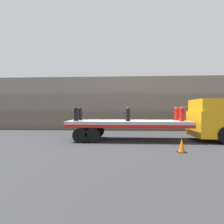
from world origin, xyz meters
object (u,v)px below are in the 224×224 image
(fire_hydrant_black_near_0, at_px, (76,114))
(fire_hydrant_red_near_2, at_px, (182,114))
(flatbed_trailer, at_px, (120,124))
(fire_hydrant_red_far_2, at_px, (177,114))
(traffic_cone, at_px, (182,145))
(fire_hydrant_black_far_0, at_px, (80,114))
(fire_hydrant_black_far_1, at_px, (128,114))
(fire_hydrant_black_near_1, at_px, (128,114))
(truck_cab, at_px, (211,120))

(fire_hydrant_black_near_0, distance_m, fire_hydrant_red_near_2, 7.04)
(flatbed_trailer, bearing_deg, fire_hydrant_black_near_0, -169.36)
(fire_hydrant_black_near_0, xyz_separation_m, fire_hydrant_red_far_2, (7.04, 1.13, 0.00))
(flatbed_trailer, xyz_separation_m, traffic_cone, (3.08, -3.42, -0.76))
(fire_hydrant_black_far_0, bearing_deg, fire_hydrant_red_near_2, -9.09)
(fire_hydrant_black_far_1, bearing_deg, fire_hydrant_black_near_1, -90.00)
(fire_hydrant_black_near_0, height_order, fire_hydrant_black_far_0, same)
(fire_hydrant_black_far_1, xyz_separation_m, traffic_cone, (2.56, -3.98, -1.47))
(fire_hydrant_black_near_1, bearing_deg, fire_hydrant_black_far_1, 90.00)
(fire_hydrant_black_far_0, bearing_deg, fire_hydrant_black_near_0, -90.00)
(fire_hydrant_black_far_1, relative_size, fire_hydrant_red_far_2, 1.00)
(fire_hydrant_black_near_1, bearing_deg, traffic_cone, -48.16)
(fire_hydrant_black_near_0, relative_size, fire_hydrant_red_far_2, 1.00)
(fire_hydrant_black_far_1, height_order, fire_hydrant_red_far_2, same)
(fire_hydrant_black_near_0, height_order, fire_hydrant_red_far_2, same)
(truck_cab, distance_m, fire_hydrant_black_near_0, 9.17)
(truck_cab, xyz_separation_m, fire_hydrant_red_near_2, (-2.10, -0.56, 0.39))
(flatbed_trailer, relative_size, fire_hydrant_red_near_2, 8.87)
(flatbed_trailer, bearing_deg, fire_hydrant_black_far_0, 169.36)
(fire_hydrant_red_far_2, bearing_deg, traffic_cone, -103.62)
(fire_hydrant_black_near_1, bearing_deg, fire_hydrant_red_far_2, 17.74)
(flatbed_trailer, relative_size, fire_hydrant_black_near_0, 8.87)
(fire_hydrant_black_near_0, xyz_separation_m, fire_hydrant_black_far_1, (3.52, 1.13, 0.00))
(fire_hydrant_black_near_1, xyz_separation_m, traffic_cone, (2.56, -2.85, -1.47))
(fire_hydrant_red_near_2, relative_size, traffic_cone, 1.34)
(truck_cab, relative_size, fire_hydrant_black_far_1, 3.04)
(fire_hydrant_black_far_0, bearing_deg, traffic_cone, -33.23)
(fire_hydrant_red_near_2, distance_m, fire_hydrant_red_far_2, 1.13)
(fire_hydrant_red_near_2, relative_size, fire_hydrant_red_far_2, 1.00)
(fire_hydrant_black_far_0, xyz_separation_m, fire_hydrant_red_near_2, (7.04, -1.13, 0.00))
(truck_cab, relative_size, fire_hydrant_black_near_0, 3.04)
(truck_cab, relative_size, flatbed_trailer, 0.34)
(truck_cab, bearing_deg, fire_hydrant_black_near_0, -176.47)
(truck_cab, bearing_deg, fire_hydrant_black_far_0, 176.47)
(fire_hydrant_black_near_1, height_order, fire_hydrant_red_near_2, same)
(fire_hydrant_black_near_0, bearing_deg, fire_hydrant_black_far_1, 17.74)
(fire_hydrant_red_far_2, height_order, traffic_cone, fire_hydrant_red_far_2)
(fire_hydrant_red_far_2, relative_size, traffic_cone, 1.34)
(fire_hydrant_black_near_0, relative_size, fire_hydrant_black_far_1, 1.00)
(flatbed_trailer, height_order, fire_hydrant_black_near_0, fire_hydrant_black_near_0)
(truck_cab, distance_m, traffic_cone, 4.71)
(fire_hydrant_black_near_0, distance_m, fire_hydrant_black_far_1, 3.70)
(flatbed_trailer, bearing_deg, fire_hydrant_red_near_2, -7.93)
(truck_cab, bearing_deg, fire_hydrant_red_near_2, -164.99)
(fire_hydrant_red_near_2, bearing_deg, flatbed_trailer, 172.07)
(fire_hydrant_black_near_0, distance_m, fire_hydrant_red_far_2, 7.13)
(fire_hydrant_black_far_0, xyz_separation_m, fire_hydrant_red_far_2, (7.04, 0.00, 0.00))
(flatbed_trailer, distance_m, traffic_cone, 4.66)
(flatbed_trailer, height_order, fire_hydrant_red_far_2, fire_hydrant_red_far_2)
(truck_cab, xyz_separation_m, fire_hydrant_black_far_1, (-5.62, 0.56, 0.39))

